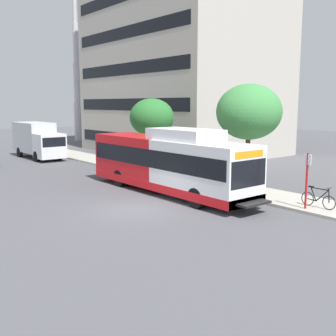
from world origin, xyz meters
TOP-DOWN VIEW (x-y plane):
  - ground_plane at (0.00, 8.00)m, footprint 120.00×120.00m
  - sidewalk_curb at (7.00, 6.00)m, footprint 3.00×56.00m
  - transit_bus at (3.53, 1.93)m, footprint 2.58×12.25m
  - bus_stop_sign_pole at (5.93, -5.20)m, footprint 0.10×0.36m
  - bicycle_parked at (6.54, -5.47)m, footprint 0.52×1.76m
  - street_tree_near_stop at (7.97, 0.02)m, footprint 3.77×3.77m
  - street_tree_mid_block at (7.73, 9.04)m, footprint 3.30×3.30m
  - box_truck_background at (3.61, 20.94)m, footprint 2.32×7.01m
  - apartment_tower_backdrop at (17.37, 16.80)m, footprint 13.29×18.83m
  - lattice_comm_tower at (14.66, 34.61)m, footprint 1.10×1.10m

SIDE VIEW (x-z plane):
  - ground_plane at x=0.00m, z-range 0.00..0.00m
  - sidewalk_curb at x=7.00m, z-range 0.00..0.14m
  - bicycle_parked at x=6.54m, z-range 0.05..1.07m
  - bus_stop_sign_pole at x=5.93m, z-range 0.35..2.95m
  - transit_bus at x=3.53m, z-range -0.12..3.53m
  - box_truck_background at x=3.61m, z-range 0.12..3.37m
  - street_tree_mid_block at x=7.73m, z-range 1.33..6.54m
  - street_tree_near_stop at x=7.97m, z-range 1.50..7.45m
  - lattice_comm_tower at x=14.66m, z-range -3.99..18.78m
  - apartment_tower_backdrop at x=17.37m, z-range 0.00..26.02m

